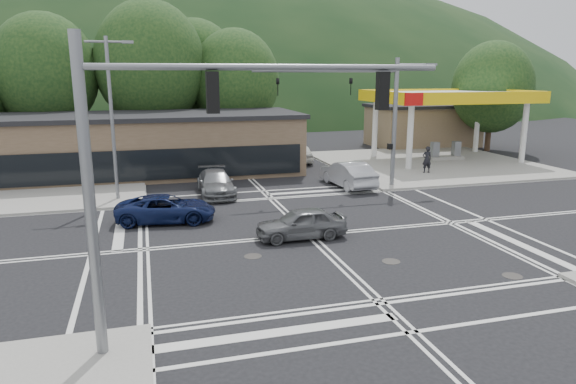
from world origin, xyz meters
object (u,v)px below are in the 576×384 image
object	(u,v)px
car_grey_center	(301,223)
car_queue_b	(300,153)
car_blue_west	(166,209)
car_queue_a	(348,174)
pedestrian	(427,159)
car_northbound	(216,183)

from	to	relation	value
car_grey_center	car_queue_b	xyz separation A→B (m)	(5.77, 19.09, 0.08)
car_blue_west	car_grey_center	xyz separation A→B (m)	(5.56, -4.22, 0.02)
car_queue_a	car_queue_b	world-z (taller)	car_queue_a
car_queue_a	pedestrian	distance (m)	7.26
car_grey_center	car_queue_a	size ratio (longest dim) A/B	0.80
car_blue_west	car_grey_center	world-z (taller)	car_grey_center
car_northbound	car_queue_b	bearing A→B (deg)	51.47
pedestrian	car_queue_b	bearing A→B (deg)	-42.39
car_queue_a	car_queue_b	bearing A→B (deg)	-93.77
car_northbound	pedestrian	world-z (taller)	pedestrian
car_blue_west	car_grey_center	distance (m)	6.98
car_northbound	pedestrian	xyz separation A→B (m)	(15.34, 2.18, 0.38)
car_blue_west	car_queue_a	world-z (taller)	car_queue_a
car_queue_a	pedestrian	size ratio (longest dim) A/B	2.63
car_queue_b	pedestrian	xyz separation A→B (m)	(7.14, -7.61, 0.35)
car_grey_center	pedestrian	xyz separation A→B (m)	(12.91, 11.48, 0.42)
car_grey_center	car_northbound	size ratio (longest dim) A/B	0.81
car_blue_west	car_queue_a	distance (m)	12.62
car_queue_a	car_blue_west	bearing A→B (deg)	18.68
car_blue_west	car_queue_b	distance (m)	18.70
car_grey_center	pedestrian	world-z (taller)	pedestrian
car_queue_a	car_northbound	world-z (taller)	car_queue_a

